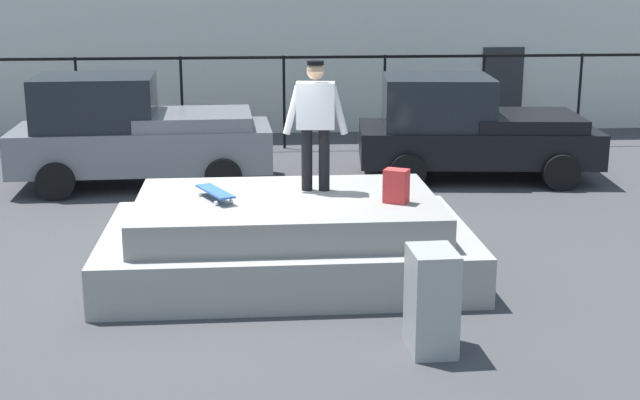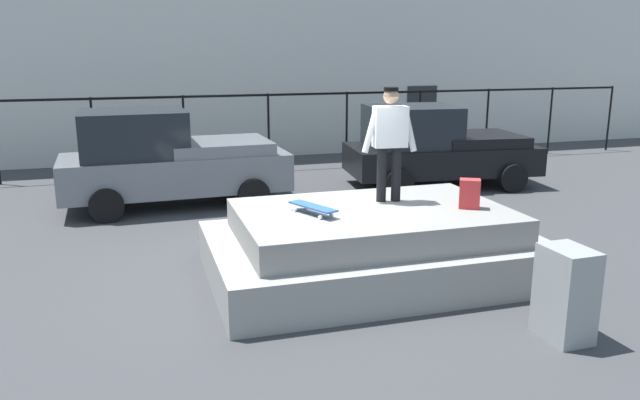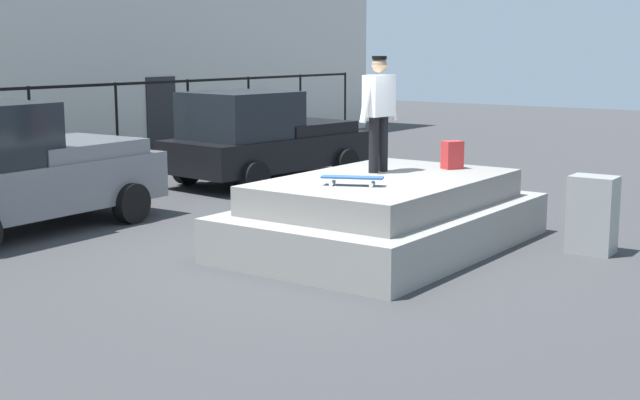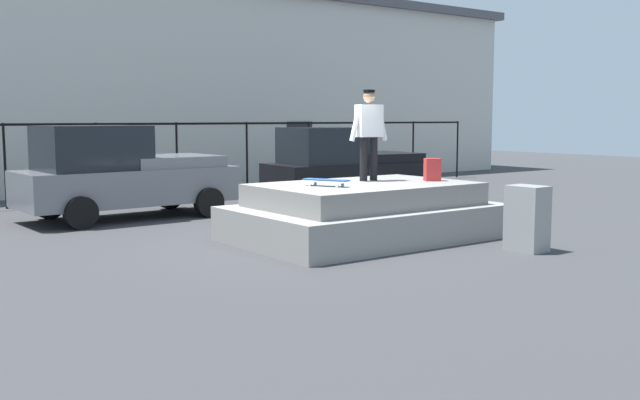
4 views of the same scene
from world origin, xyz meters
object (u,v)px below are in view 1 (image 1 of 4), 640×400
at_px(backpack, 396,186).
at_px(car_black_pickup_mid, 468,129).
at_px(skateboard, 215,192).
at_px(utility_box, 432,301).
at_px(skateboarder, 315,116).
at_px(car_grey_pickup_near, 134,132).

distance_m(backpack, car_black_pickup_mid, 5.94).
relative_size(skateboard, backpack, 1.98).
distance_m(skateboard, utility_box, 3.32).
height_order(backpack, car_black_pickup_mid, car_black_pickup_mid).
bearing_deg(skateboard, utility_box, -47.89).
distance_m(skateboarder, skateboard, 1.58).
xyz_separation_m(skateboard, car_grey_pickup_near, (-1.61, 5.03, -0.12)).
relative_size(car_grey_pickup_near, car_black_pickup_mid, 1.02).
distance_m(car_grey_pickup_near, utility_box, 8.39).
bearing_deg(skateboarder, car_black_pickup_mid, 56.24).
height_order(car_black_pickup_mid, utility_box, car_black_pickup_mid).
xyz_separation_m(car_grey_pickup_near, car_black_pickup_mid, (6.06, 0.13, -0.04)).
height_order(backpack, utility_box, backpack).
bearing_deg(backpack, car_black_pickup_mid, 96.33).
bearing_deg(skateboard, backpack, -8.19).
bearing_deg(car_black_pickup_mid, backpack, -112.49).
relative_size(skateboarder, car_grey_pickup_near, 0.36).
xyz_separation_m(backpack, car_black_pickup_mid, (2.27, 5.48, -0.27)).
bearing_deg(utility_box, car_black_pickup_mid, 71.77).
xyz_separation_m(backpack, car_grey_pickup_near, (-3.79, 5.35, -0.22)).
bearing_deg(skateboarder, backpack, -37.52).
bearing_deg(car_grey_pickup_near, skateboarder, -58.26).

